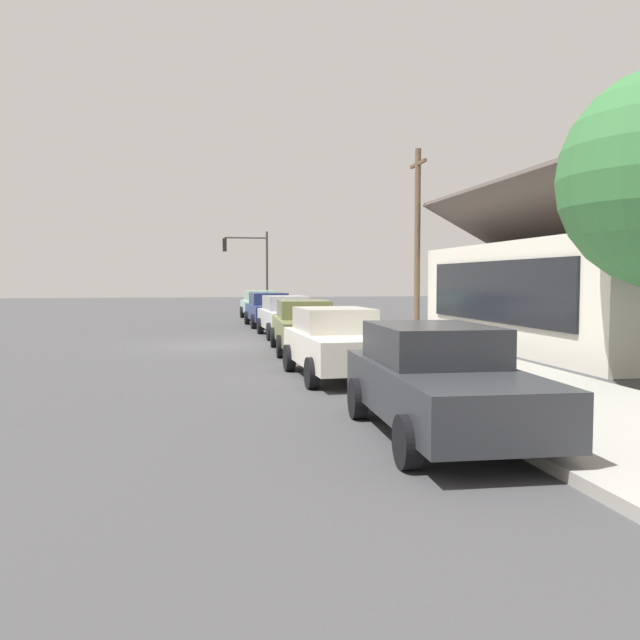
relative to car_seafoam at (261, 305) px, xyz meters
The scene contains 12 objects.
ground_plane 15.00m from the car_seafoam, 11.05° to the right, with size 120.00×120.00×0.00m, color #424244.
sidewalk_curb 14.97m from the car_seafoam, 10.52° to the left, with size 60.00×4.20×0.16m, color #A3A099.
car_seafoam is the anchor object (origin of this frame).
car_navy 5.74m from the car_seafoam, ahead, with size 4.88×2.20×1.59m.
car_silver 11.61m from the car_seafoam, ahead, with size 4.93×2.12×1.59m.
car_olive 17.07m from the car_seafoam, ahead, with size 4.89×2.13×1.59m.
car_ivory 22.67m from the car_seafoam, ahead, with size 4.42×2.17×1.59m.
car_charcoal 28.53m from the car_seafoam, ahead, with size 4.75×2.17×1.59m.
storefront_building 20.16m from the car_seafoam, 26.92° to the left, with size 12.78×7.13×5.35m.
traffic_light_main 4.66m from the car_seafoam, behind, with size 0.37×2.79×5.20m.
utility_pole_wooden 13.16m from the car_seafoam, 24.64° to the left, with size 1.80×0.24×7.50m.
fire_hydrant_red 13.85m from the car_seafoam, ahead, with size 0.22×0.22×0.71m.
Camera 1 is at (22.86, -0.47, 2.27)m, focal length 37.31 mm.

